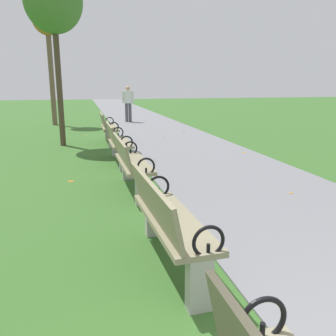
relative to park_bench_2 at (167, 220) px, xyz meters
The scene contains 9 objects.
paved_walkway 15.60m from the park_bench_2, 82.38° to the left, with size 3.13×44.00×0.02m, color slate.
park_bench_2 is the anchor object (origin of this frame).
park_bench_3 2.56m from the park_bench_2, 90.00° to the left, with size 0.49×1.61×0.90m.
park_bench_4 4.79m from the park_bench_2, 90.00° to the left, with size 0.49×1.60×0.90m.
park_bench_5 7.48m from the park_bench_2, 90.00° to the left, with size 0.47×1.60×0.90m.
tree_2 8.32m from the park_bench_2, 99.92° to the left, with size 1.56×1.56×4.77m.
tree_3 13.57m from the park_bench_2, 98.27° to the left, with size 1.23×1.23×5.02m.
pedestrian_walking 13.32m from the park_bench_2, 84.09° to the left, with size 0.53×0.24×1.62m.
scattered_leaves 6.28m from the park_bench_2, 83.45° to the left, with size 4.96×10.77×0.02m.
Camera 1 is at (-1.25, -0.55, 1.77)m, focal length 37.57 mm.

